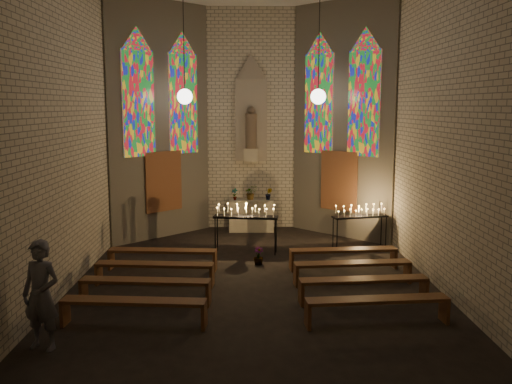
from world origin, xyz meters
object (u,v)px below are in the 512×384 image
at_px(votive_stand_left, 246,213).
at_px(visitor, 41,295).
at_px(altar, 251,215).
at_px(aisle_flower_pot, 258,256).
at_px(votive_stand_right, 360,213).

relative_size(votive_stand_left, visitor, 0.97).
bearing_deg(visitor, altar, 85.42).
height_order(altar, votive_stand_left, votive_stand_left).
height_order(aisle_flower_pot, votive_stand_right, votive_stand_right).
bearing_deg(altar, votive_stand_left, -93.66).
xyz_separation_m(altar, votive_stand_right, (3.00, -2.29, 0.48)).
height_order(votive_stand_left, visitor, visitor).
distance_m(votive_stand_right, visitor, 9.23).
relative_size(altar, votive_stand_right, 0.87).
bearing_deg(votive_stand_right, altar, 129.71).
height_order(altar, visitor, visitor).
relative_size(altar, aisle_flower_pot, 3.17).
xyz_separation_m(votive_stand_right, visitor, (-6.50, -6.55, -0.08)).
bearing_deg(altar, visitor, -111.61).
xyz_separation_m(aisle_flower_pot, votive_stand_right, (2.86, 1.64, 0.76)).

